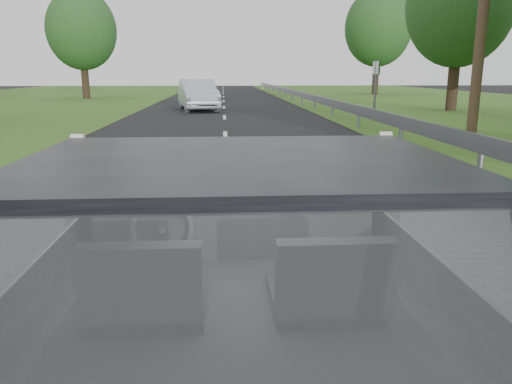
{
  "coord_description": "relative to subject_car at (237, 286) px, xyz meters",
  "views": [
    {
      "loc": [
        -0.06,
        -2.3,
        1.76
      ],
      "look_at": [
        0.13,
        0.56,
        1.07
      ],
      "focal_mm": 35.0,
      "sensor_mm": 36.0,
      "label": 1
    }
  ],
  "objects": [
    {
      "name": "subject_car",
      "position": [
        0.0,
        0.0,
        0.0
      ],
      "size": [
        1.8,
        4.0,
        1.45
      ],
      "primitive_type": "cube",
      "color": "black",
      "rests_on": "ground"
    },
    {
      "name": "dashboard",
      "position": [
        0.0,
        0.62,
        0.12
      ],
      "size": [
        1.58,
        0.45,
        0.3
      ],
      "primitive_type": "cube",
      "color": "black",
      "rests_on": "subject_car"
    },
    {
      "name": "driver_seat",
      "position": [
        -0.4,
        -0.29,
        0.16
      ],
      "size": [
        0.5,
        0.72,
        0.42
      ],
      "primitive_type": "cube",
      "color": "black",
      "rests_on": "subject_car"
    },
    {
      "name": "passenger_seat",
      "position": [
        0.4,
        -0.29,
        0.16
      ],
      "size": [
        0.5,
        0.72,
        0.42
      ],
      "primitive_type": "cube",
      "color": "black",
      "rests_on": "subject_car"
    },
    {
      "name": "steering_wheel",
      "position": [
        -0.4,
        0.33,
        0.2
      ],
      "size": [
        0.36,
        0.36,
        0.04
      ],
      "primitive_type": "torus",
      "color": "black",
      "rests_on": "dashboard"
    },
    {
      "name": "cat",
      "position": [
        0.24,
        0.63,
        0.35
      ],
      "size": [
        0.55,
        0.21,
        0.24
      ],
      "primitive_type": "ellipsoid",
      "rotation": [
        0.0,
        0.0,
        0.08
      ],
      "color": "slate",
      "rests_on": "dashboard"
    },
    {
      "name": "guardrail",
      "position": [
        4.3,
        10.0,
        -0.15
      ],
      "size": [
        0.05,
        90.0,
        0.32
      ],
      "primitive_type": "cube",
      "color": "gray",
      "rests_on": "ground"
    },
    {
      "name": "other_car",
      "position": [
        -1.25,
        22.28,
        0.01
      ],
      "size": [
        2.5,
        4.7,
        1.47
      ],
      "primitive_type": "imported",
      "rotation": [
        0.0,
        0.0,
        0.17
      ],
      "color": "#B0BDCD",
      "rests_on": "ground"
    },
    {
      "name": "highway_sign",
      "position": [
        5.68,
        16.47,
        0.38
      ],
      "size": [
        0.11,
        0.88,
        2.2
      ],
      "primitive_type": "cube",
      "rotation": [
        0.0,
        0.0,
        -0.03
      ],
      "color": "#0F481B",
      "rests_on": "ground"
    },
    {
      "name": "tree_2",
      "position": [
        10.79,
        21.06,
        2.93
      ],
      "size": [
        6.29,
        6.29,
        7.31
      ],
      "primitive_type": null,
      "rotation": [
        0.0,
        0.0,
        -0.39
      ],
      "color": "#224D1C",
      "rests_on": "ground"
    },
    {
      "name": "tree_3",
      "position": [
        12.78,
        39.85,
        3.41
      ],
      "size": [
        6.59,
        6.59,
        8.27
      ],
      "primitive_type": null,
      "rotation": [
        0.0,
        0.0,
        -0.24
      ],
      "color": "#224D1C",
      "rests_on": "ground"
    },
    {
      "name": "tree_6",
      "position": [
        -9.61,
        34.01,
        2.83
      ],
      "size": [
        5.86,
        5.86,
        7.11
      ],
      "primitive_type": null,
      "rotation": [
        0.0,
        0.0,
        0.3
      ],
      "color": "#224D1C",
      "rests_on": "ground"
    }
  ]
}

